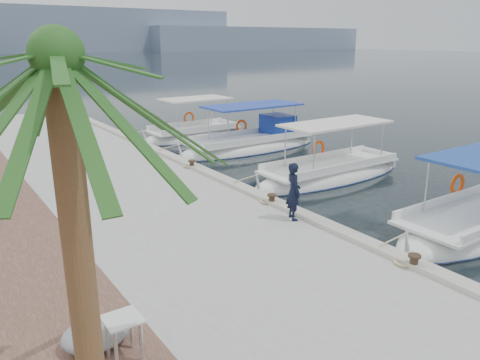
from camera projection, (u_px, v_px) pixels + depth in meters
name	position (u px, v px, depth m)	size (l,w,h in m)	color
ground	(314.00, 233.00, 13.31)	(400.00, 400.00, 0.00)	black
concrete_quay	(144.00, 197.00, 15.56)	(6.00, 40.00, 0.50)	#9D9C97
quay_curb	(215.00, 175.00, 16.98)	(0.44, 40.00, 0.12)	#ACA699
distant_hills	(21.00, 33.00, 186.25)	(330.00, 60.00, 18.00)	slate
fishing_caique_c	(330.00, 176.00, 18.50)	(7.40, 2.17, 2.83)	white
fishing_caique_d	(251.00, 146.00, 23.40)	(8.04, 2.41, 2.83)	white
fishing_caique_e	(194.00, 136.00, 25.94)	(6.11, 2.32, 2.83)	white
mooring_bollards	(272.00, 198.00, 14.10)	(0.28, 20.28, 0.33)	black
fisherman	(294.00, 191.00, 12.79)	(0.59, 0.39, 1.61)	black
date_palm	(57.00, 59.00, 4.65)	(4.60, 4.60, 5.56)	brown
tarp_bundle	(95.00, 334.00, 7.60)	(1.10, 0.90, 0.40)	gray
folding_table	(123.00, 330.00, 7.17)	(0.55, 0.55, 0.73)	silver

